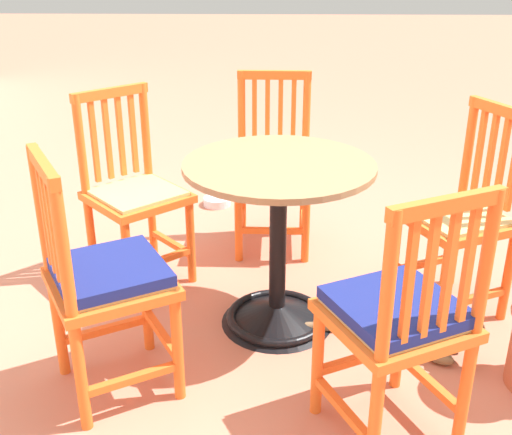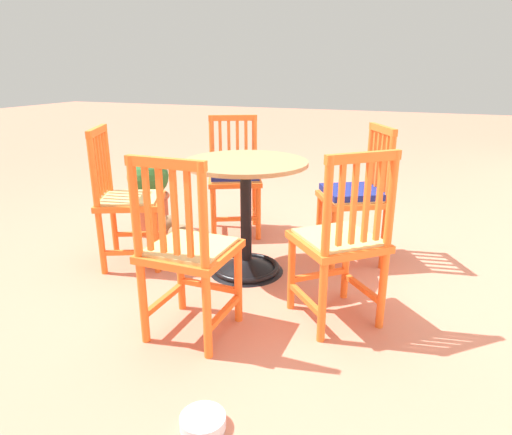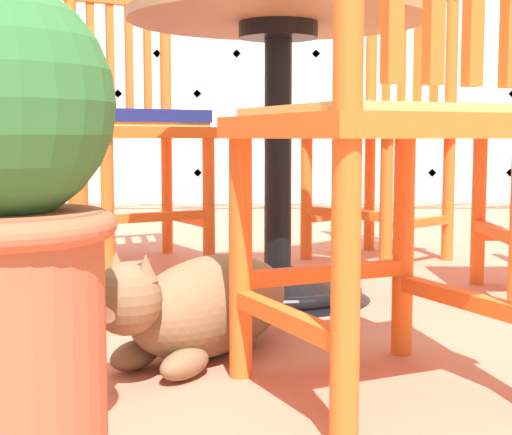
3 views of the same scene
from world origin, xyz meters
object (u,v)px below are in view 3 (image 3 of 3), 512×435
(orange_chair_by_planter, at_px, (137,128))
(tabby_cat, at_px, (201,308))
(cafe_table, at_px, (278,189))
(orange_chair_at_corner, at_px, (383,132))
(orange_chair_near_fence, at_px, (392,126))

(orange_chair_by_planter, bearing_deg, tabby_cat, -76.40)
(cafe_table, xyz_separation_m, orange_chair_at_corner, (0.38, 0.67, 0.15))
(orange_chair_by_planter, bearing_deg, orange_chair_near_fence, -66.81)
(orange_chair_by_planter, relative_size, orange_chair_at_corner, 1.00)
(orange_chair_near_fence, relative_size, tabby_cat, 1.29)
(orange_chair_by_planter, height_order, orange_chair_near_fence, same)
(orange_chair_by_planter, distance_m, orange_chair_at_corner, 0.83)
(orange_chair_near_fence, bearing_deg, orange_chair_at_corner, 80.82)
(cafe_table, distance_m, tabby_cat, 0.61)
(cafe_table, bearing_deg, tabby_cat, -106.64)
(orange_chair_near_fence, height_order, orange_chair_at_corner, same)
(orange_chair_near_fence, xyz_separation_m, orange_chair_at_corner, (0.23, 1.45, 0.00))
(orange_chair_by_planter, height_order, orange_chair_at_corner, same)
(cafe_table, distance_m, orange_chair_by_planter, 0.77)
(cafe_table, relative_size, orange_chair_by_planter, 0.83)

